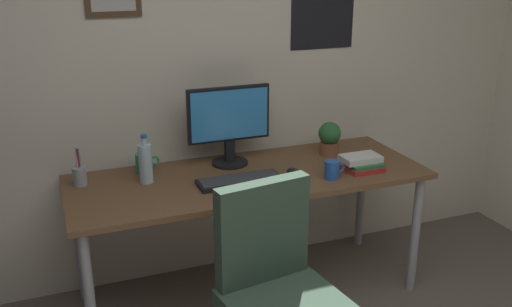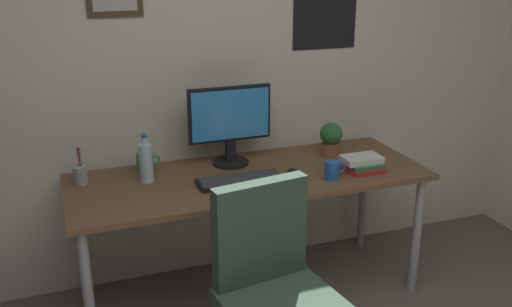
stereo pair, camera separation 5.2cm
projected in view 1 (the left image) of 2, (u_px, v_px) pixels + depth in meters
name	position (u px, v px, depth m)	size (l,w,h in m)	color
wall_back	(200.00, 55.00, 3.11)	(4.40, 0.10, 2.60)	beige
desk	(249.00, 187.00, 2.99)	(1.88, 0.70, 0.73)	brown
office_chair	(277.00, 286.00, 2.33)	(0.57, 0.57, 0.95)	#334738
monitor	(229.00, 122.00, 3.05)	(0.46, 0.20, 0.43)	black
keyboard	(240.00, 180.00, 2.86)	(0.43, 0.15, 0.03)	black
computer_mouse	(294.00, 172.00, 2.95)	(0.06, 0.11, 0.04)	black
water_bottle	(146.00, 163.00, 2.83)	(0.07, 0.07, 0.25)	silver
coffee_mug_near	(145.00, 163.00, 2.99)	(0.13, 0.09, 0.10)	#2D8C59
coffee_mug_far	(332.00, 170.00, 2.90)	(0.11, 0.07, 0.10)	#2659B2
potted_plant	(329.00, 137.00, 3.23)	(0.13, 0.13, 0.20)	brown
pen_cup	(80.00, 175.00, 2.81)	(0.07, 0.07, 0.20)	#9EA0A5
book_stack_left	(362.00, 163.00, 3.03)	(0.21, 0.17, 0.08)	#B22D28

